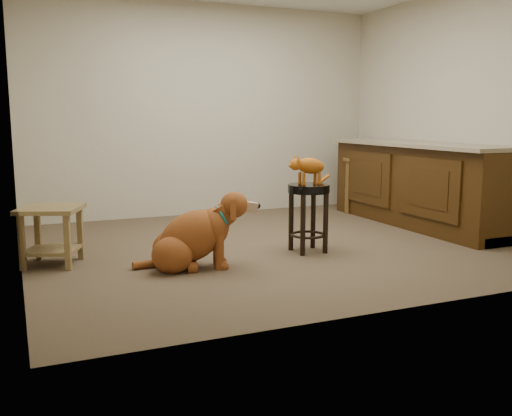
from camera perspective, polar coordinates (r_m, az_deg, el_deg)
name	(u,v)px	position (r m, az deg, el deg)	size (l,w,h in m)	color
floor	(273,245)	(5.51, 1.73, -3.73)	(4.50, 4.00, 0.01)	brown
room_shell	(274,67)	(5.39, 1.82, 13.93)	(4.54, 4.04, 2.62)	#C0B69B
cabinet_run	(418,187)	(6.71, 15.87, 2.06)	(0.70, 2.56, 0.94)	#3F250B
padded_stool	(308,204)	(5.19, 5.26, 0.39)	(0.38, 0.38, 0.62)	black
wood_stool	(357,184)	(7.49, 10.08, 2.41)	(0.50, 0.50, 0.71)	brown
side_table	(51,227)	(5.02, -19.77, -1.77)	(0.61, 0.61, 0.49)	brown
golden_retriever	(193,238)	(4.67, -6.31, -3.00)	(1.01, 0.59, 0.67)	brown
tabby_kitten	(308,167)	(5.14, 5.21, 4.12)	(0.47, 0.17, 0.29)	#AA5411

